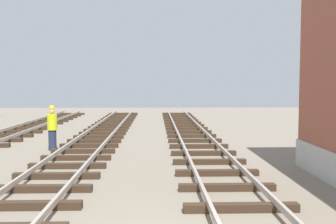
{
  "coord_description": "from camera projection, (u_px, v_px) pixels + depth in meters",
  "views": [
    {
      "loc": [
        -0.45,
        -5.79,
        2.75
      ],
      "look_at": [
        -0.03,
        7.78,
        1.79
      ],
      "focal_mm": 42.42,
      "sensor_mm": 36.0,
      "label": 1
    }
  ],
  "objects": [
    {
      "name": "track_worker_foreground",
      "position": [
        52.0,
        128.0,
        16.37
      ],
      "size": [
        0.4,
        0.4,
        1.87
      ],
      "color": "#262D4C",
      "rests_on": "ground"
    }
  ]
}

